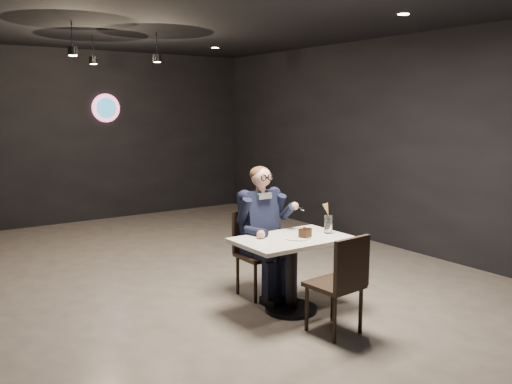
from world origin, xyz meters
TOP-DOWN VIEW (x-y plane):
  - floor at (0.00, 0.00)m, footprint 9.00×9.00m
  - wall_sign at (0.80, 4.47)m, footprint 0.50×0.06m
  - pendant_lights at (0.00, 2.00)m, footprint 1.40×1.20m
  - main_table at (0.70, -1.01)m, footprint 1.10×0.70m
  - chair_far at (0.70, -0.46)m, footprint 0.42×0.46m
  - chair_near at (0.70, -1.63)m, footprint 0.46×0.49m
  - seated_man at (0.70, -0.46)m, footprint 0.60×0.80m
  - dessert_plate at (0.71, -1.08)m, footprint 0.25×0.25m
  - cake_slice at (0.78, -1.11)m, footprint 0.13×0.12m
  - mint_leaf at (0.78, -1.11)m, footprint 0.06×0.04m
  - sundae_glass at (1.12, -1.07)m, footprint 0.08×0.08m
  - wafer_cone at (1.11, -1.06)m, footprint 0.08×0.08m

SIDE VIEW (x-z plane):
  - floor at x=0.00m, z-range 0.00..0.00m
  - main_table at x=0.70m, z-range 0.00..0.75m
  - chair_far at x=0.70m, z-range 0.00..0.92m
  - chair_near at x=0.70m, z-range 0.00..0.92m
  - seated_man at x=0.70m, z-range 0.00..1.44m
  - dessert_plate at x=0.71m, z-range 0.75..0.76m
  - cake_slice at x=0.78m, z-range 0.76..0.84m
  - sundae_glass at x=1.12m, z-range 0.75..0.93m
  - mint_leaf at x=0.78m, z-range 0.84..0.85m
  - wafer_cone at x=1.11m, z-range 0.93..1.06m
  - wall_sign at x=0.80m, z-range 1.75..2.25m
  - pendant_lights at x=0.00m, z-range 2.70..3.06m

